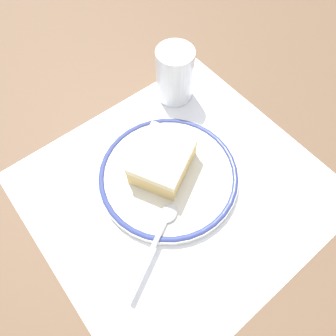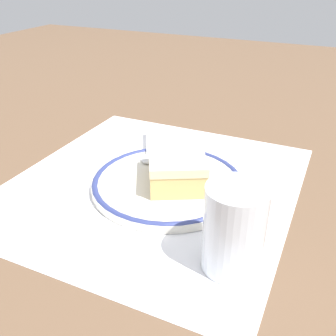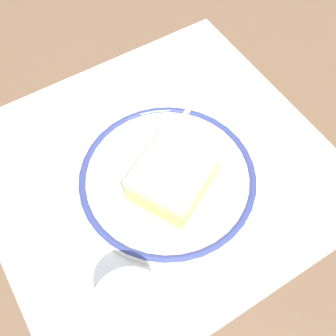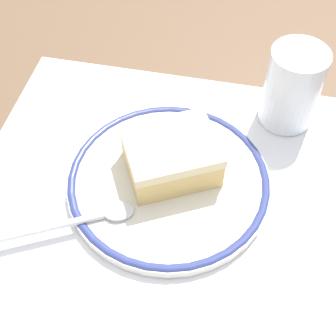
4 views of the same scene
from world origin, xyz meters
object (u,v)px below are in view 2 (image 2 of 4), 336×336
cake_slice (177,168)px  cup (234,233)px  plate (168,182)px  spoon (148,149)px

cake_slice → cup: 0.17m
plate → spoon: spoon is taller
cup → cake_slice: bearing=-135.8°
plate → cake_slice: (-0.00, 0.01, 0.03)m
spoon → cup: (0.20, 0.20, 0.03)m
spoon → cup: 0.29m
cake_slice → spoon: size_ratio=0.90×
plate → spoon: 0.10m
cake_slice → spoon: 0.12m
plate → cup: cup is taller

